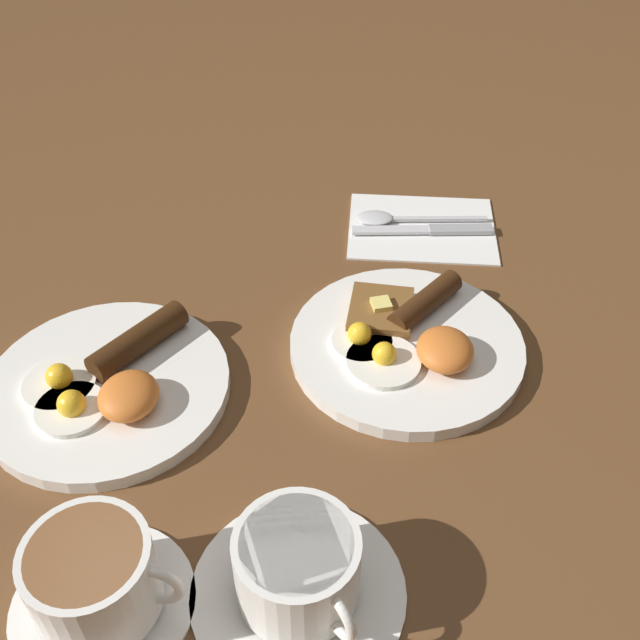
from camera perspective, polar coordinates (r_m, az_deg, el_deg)
ground_plane at (r=0.80m, az=6.56°, el=-2.36°), size 3.00×3.00×0.00m
breakfast_plate_near at (r=0.79m, az=6.63°, el=-1.67°), size 0.24×0.24×0.04m
breakfast_plate_far at (r=0.77m, az=-15.82°, el=-4.75°), size 0.24×0.24×0.04m
teacup_near at (r=0.60m, az=-1.68°, el=-18.72°), size 0.17×0.17×0.07m
teacup_far at (r=0.61m, az=-16.70°, el=-18.60°), size 0.14×0.14×0.08m
napkin at (r=0.97m, az=7.76°, el=7.02°), size 0.15×0.19×0.01m
knife at (r=0.96m, az=8.43°, el=6.82°), size 0.03×0.18×0.01m
spoon at (r=0.97m, az=5.25°, el=7.74°), size 0.04×0.17×0.01m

